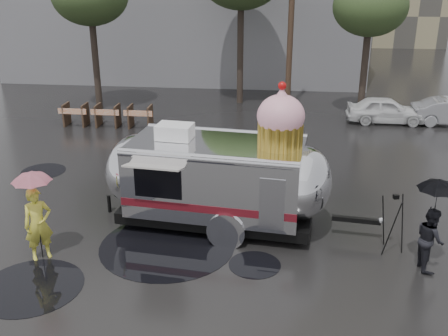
# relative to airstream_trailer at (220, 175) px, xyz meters

# --- Properties ---
(ground) EXTENTS (120.00, 120.00, 0.00)m
(ground) POSITION_rel_airstream_trailer_xyz_m (-0.62, -1.13, -1.49)
(ground) COLOR black
(ground) RESTS_ON ground
(puddles) EXTENTS (9.90, 8.84, 0.01)m
(puddles) POSITION_rel_airstream_trailer_xyz_m (-1.38, -0.80, -1.49)
(puddles) COLOR black
(puddles) RESTS_ON ground
(utility_pole) EXTENTS (1.60, 0.28, 9.00)m
(utility_pole) POSITION_rel_airstream_trailer_xyz_m (1.88, 12.87, 3.13)
(utility_pole) COLOR #473323
(utility_pole) RESTS_ON ground
(tree_right) EXTENTS (3.36, 3.36, 6.42)m
(tree_right) POSITION_rel_airstream_trailer_xyz_m (5.38, 11.87, 3.57)
(tree_right) COLOR #382D26
(tree_right) RESTS_ON ground
(barricade_row) EXTENTS (4.30, 0.80, 1.00)m
(barricade_row) POSITION_rel_airstream_trailer_xyz_m (-6.17, 8.84, -0.97)
(barricade_row) COLOR #473323
(barricade_row) RESTS_ON ground
(airstream_trailer) EXTENTS (7.86, 3.24, 4.25)m
(airstream_trailer) POSITION_rel_airstream_trailer_xyz_m (0.00, 0.00, 0.00)
(airstream_trailer) COLOR silver
(airstream_trailer) RESTS_ON ground
(person_left) EXTENTS (0.81, 0.77, 1.88)m
(person_left) POSITION_rel_airstream_trailer_xyz_m (-4.24, -2.33, -0.55)
(person_left) COLOR #DFD943
(person_left) RESTS_ON ground
(umbrella_pink) EXTENTS (1.16, 1.16, 2.34)m
(umbrella_pink) POSITION_rel_airstream_trailer_xyz_m (-4.24, -2.33, 0.45)
(umbrella_pink) COLOR pink
(umbrella_pink) RESTS_ON ground
(person_right) EXTENTS (0.50, 0.80, 1.58)m
(person_right) POSITION_rel_airstream_trailer_xyz_m (5.26, -1.73, -0.70)
(person_right) COLOR black
(person_right) RESTS_ON ground
(umbrella_black) EXTENTS (1.16, 1.16, 2.34)m
(umbrella_black) POSITION_rel_airstream_trailer_xyz_m (5.26, -1.73, 0.45)
(umbrella_black) COLOR black
(umbrella_black) RESTS_ON ground
(tripod) EXTENTS (0.64, 0.63, 1.59)m
(tripod) POSITION_rel_airstream_trailer_xyz_m (4.52, -1.00, -0.53)
(tripod) COLOR black
(tripod) RESTS_ON ground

